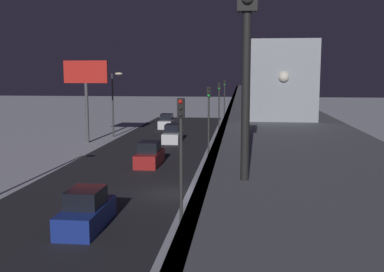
# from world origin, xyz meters

# --- Properties ---
(ground_plane) EXTENTS (240.00, 240.00, 0.00)m
(ground_plane) POSITION_xyz_m (0.00, 0.00, 0.00)
(ground_plane) COLOR silver
(avenue_asphalt) EXTENTS (11.00, 99.66, 0.01)m
(avenue_asphalt) POSITION_xyz_m (4.62, 0.00, 0.00)
(avenue_asphalt) COLOR #28282D
(avenue_asphalt) RESTS_ON ground_plane
(elevated_railway) EXTENTS (5.00, 99.66, 5.55)m
(elevated_railway) POSITION_xyz_m (-5.88, -0.00, 4.77)
(elevated_railway) COLOR slate
(elevated_railway) RESTS_ON ground_plane
(subway_train) EXTENTS (2.94, 36.87, 3.40)m
(subway_train) POSITION_xyz_m (-5.97, -9.45, 7.32)
(subway_train) COLOR #999EA8
(subway_train) RESTS_ON elevated_railway
(rail_signal) EXTENTS (0.36, 0.41, 4.00)m
(rail_signal) POSITION_xyz_m (-4.36, 19.38, 8.27)
(rail_signal) COLOR black
(rail_signal) RESTS_ON elevated_railway
(sedan_white) EXTENTS (1.91, 4.63, 1.97)m
(sedan_white) POSITION_xyz_m (3.22, -21.72, 0.79)
(sedan_white) COLOR silver
(sedan_white) RESTS_ON ground_plane
(sedan_blue) EXTENTS (1.80, 4.40, 1.97)m
(sedan_blue) POSITION_xyz_m (3.22, 6.89, 0.80)
(sedan_blue) COLOR navy
(sedan_blue) RESTS_ON ground_plane
(sedan_red) EXTENTS (1.80, 4.32, 1.97)m
(sedan_red) POSITION_xyz_m (3.22, -8.68, 0.80)
(sedan_red) COLOR #A51E1E
(sedan_red) RESTS_ON ground_plane
(sedan_white_3) EXTENTS (1.80, 4.29, 1.97)m
(sedan_white_3) POSITION_xyz_m (6.02, -34.56, 0.80)
(sedan_white_3) COLOR silver
(sedan_white_3) RESTS_ON ground_plane
(traffic_light_near) EXTENTS (0.32, 0.44, 6.40)m
(traffic_light_near) POSITION_xyz_m (-1.48, 6.85, 4.20)
(traffic_light_near) COLOR #2D2D2D
(traffic_light_near) RESTS_ON ground_plane
(traffic_light_mid) EXTENTS (0.32, 0.44, 6.40)m
(traffic_light_mid) POSITION_xyz_m (-1.48, -11.35, 4.20)
(traffic_light_mid) COLOR #2D2D2D
(traffic_light_mid) RESTS_ON ground_plane
(traffic_light_far) EXTENTS (0.32, 0.44, 6.40)m
(traffic_light_far) POSITION_xyz_m (-1.48, -29.55, 4.20)
(traffic_light_far) COLOR #2D2D2D
(traffic_light_far) RESTS_ON ground_plane
(traffic_light_distant) EXTENTS (0.32, 0.44, 6.40)m
(traffic_light_distant) POSITION_xyz_m (-1.48, -47.75, 4.20)
(traffic_light_distant) COLOR #2D2D2D
(traffic_light_distant) RESTS_ON ground_plane
(commercial_billboard) EXTENTS (4.80, 0.36, 8.90)m
(commercial_billboard) POSITION_xyz_m (12.44, -20.19, 6.83)
(commercial_billboard) COLOR #4C4C51
(commercial_billboard) RESTS_ON ground_plane
(street_lamp_far) EXTENTS (1.35, 0.44, 7.65)m
(street_lamp_far) POSITION_xyz_m (10.69, -25.00, 4.81)
(street_lamp_far) COLOR #38383D
(street_lamp_far) RESTS_ON ground_plane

